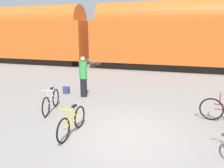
{
  "coord_description": "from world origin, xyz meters",
  "views": [
    {
      "loc": [
        1.38,
        -5.64,
        2.91
      ],
      "look_at": [
        -0.86,
        1.54,
        1.1
      ],
      "focal_mm": 35.0,
      "sensor_mm": 36.0,
      "label": 1
    }
  ],
  "objects": [
    {
      "name": "bicycle_silver",
      "position": [
        -3.09,
        1.07,
        0.38
      ],
      "size": [
        0.53,
        1.76,
        0.88
      ],
      "color": "black",
      "rests_on": "ground_plane"
    },
    {
      "name": "backpack",
      "position": [
        -3.74,
        3.38,
        0.17
      ],
      "size": [
        0.28,
        0.2,
        0.34
      ],
      "color": "navy",
      "rests_on": "ground_plane"
    },
    {
      "name": "person_in_green",
      "position": [
        -2.73,
        3.19,
        0.92
      ],
      "size": [
        0.36,
        0.36,
        1.84
      ],
      "rotation": [
        0.0,
        0.0,
        1.18
      ],
      "color": "black",
      "rests_on": "ground_plane"
    },
    {
      "name": "freight_train",
      "position": [
        -0.0,
        11.88,
        2.7
      ],
      "size": [
        35.12,
        2.86,
        5.15
      ],
      "color": "black",
      "rests_on": "ground_plane"
    },
    {
      "name": "ground_plane",
      "position": [
        0.0,
        0.0,
        0.0
      ],
      "size": [
        80.0,
        80.0,
        0.0
      ],
      "primitive_type": "plane",
      "color": "gray"
    },
    {
      "name": "rail_far",
      "position": [
        0.0,
        12.6,
        0.01
      ],
      "size": [
        47.12,
        0.07,
        0.01
      ],
      "primitive_type": "cube",
      "color": "#4C4238",
      "rests_on": "ground_plane"
    },
    {
      "name": "bicycle_yellow",
      "position": [
        -1.45,
        -0.42,
        0.37
      ],
      "size": [
        0.46,
        1.69,
        0.86
      ],
      "color": "black",
      "rests_on": "ground_plane"
    },
    {
      "name": "rail_near",
      "position": [
        0.0,
        11.16,
        0.01
      ],
      "size": [
        47.12,
        0.07,
        0.01
      ],
      "primitive_type": "cube",
      "color": "#4C4238",
      "rests_on": "ground_plane"
    }
  ]
}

